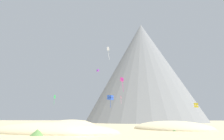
% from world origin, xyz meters
% --- Properties ---
extents(ground_plane, '(400.00, 400.00, 0.00)m').
position_xyz_m(ground_plane, '(0.00, 0.00, 0.00)').
color(ground_plane, '#C6B284').
extents(dune_foreground_left, '(22.59, 22.37, 3.15)m').
position_xyz_m(dune_foreground_left, '(-14.40, 15.53, 0.00)').
color(dune_foreground_left, beige).
rests_on(dune_foreground_left, ground_plane).
extents(dune_foreground_right, '(26.59, 14.34, 3.60)m').
position_xyz_m(dune_foreground_right, '(-7.59, 6.13, 0.00)').
color(dune_foreground_right, beige).
rests_on(dune_foreground_right, ground_plane).
extents(dune_midground, '(25.42, 25.39, 3.89)m').
position_xyz_m(dune_midground, '(16.19, 21.35, 0.00)').
color(dune_midground, beige).
rests_on(dune_midground, ground_plane).
extents(dune_back_low, '(15.80, 19.25, 4.35)m').
position_xyz_m(dune_back_low, '(-10.59, 25.80, 0.00)').
color(dune_back_low, '#CCBA8E').
rests_on(dune_back_low, ground_plane).
extents(bush_far_left, '(2.92, 2.92, 0.94)m').
position_xyz_m(bush_far_left, '(-10.14, 13.28, 0.47)').
color(bush_far_left, '#477238').
rests_on(bush_far_left, ground_plane).
extents(bush_mid_center, '(1.44, 1.44, 0.50)m').
position_xyz_m(bush_mid_center, '(15.40, 13.21, 0.25)').
color(bush_mid_center, '#477238').
rests_on(bush_mid_center, ground_plane).
extents(bush_near_right, '(2.74, 2.74, 0.92)m').
position_xyz_m(bush_near_right, '(-7.29, 0.37, 0.46)').
color(bush_near_right, '#568442').
rests_on(bush_near_right, ground_plane).
extents(rock_massif, '(79.55, 79.55, 68.89)m').
position_xyz_m(rock_massif, '(13.45, 99.31, 32.62)').
color(rock_massif, slate).
rests_on(rock_massif, ground_plane).
extents(kite_yellow_low, '(1.37, 1.34, 1.29)m').
position_xyz_m(kite_yellow_low, '(24.26, 27.10, 6.01)').
color(kite_yellow_low, yellow).
extents(kite_green_low, '(0.34, 1.37, 3.30)m').
position_xyz_m(kite_green_low, '(-20.69, 35.96, 9.84)').
color(kite_green_low, green).
extents(kite_pink_low, '(0.52, 0.69, 3.10)m').
position_xyz_m(kite_pink_low, '(2.40, 42.59, 9.77)').
color(kite_pink_low, pink).
extents(kite_blue_low, '(1.61, 1.60, 3.05)m').
position_xyz_m(kite_blue_low, '(1.52, 18.61, 7.53)').
color(kite_blue_low, blue).
extents(kite_violet_mid, '(1.21, 1.19, 1.07)m').
position_xyz_m(kite_violet_mid, '(-7.56, 47.42, 21.94)').
color(kite_violet_mid, purple).
extents(kite_white_high, '(1.07, 0.34, 5.58)m').
position_xyz_m(kite_white_high, '(-2.60, 43.23, 29.19)').
color(kite_white_high, white).
extents(kite_magenta_low, '(1.21, 1.13, 4.40)m').
position_xyz_m(kite_magenta_low, '(3.92, 27.10, 13.70)').
color(kite_magenta_low, '#D1339E').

